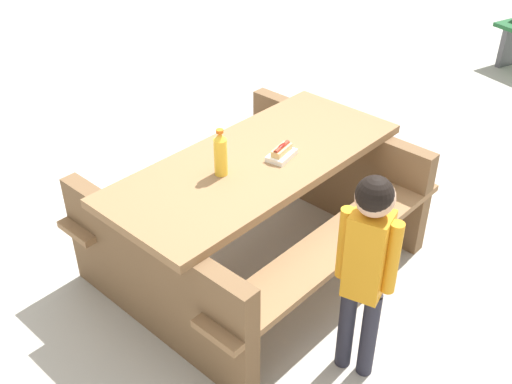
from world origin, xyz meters
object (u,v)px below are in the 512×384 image
soda_bottle (221,154)px  hotdog_tray (281,153)px  picnic_table (256,203)px  child_in_coat (367,255)px

soda_bottle → hotdog_tray: (0.32, -0.19, -0.09)m
soda_bottle → picnic_table: bearing=-16.9°
soda_bottle → child_in_coat: child_in_coat is taller
soda_bottle → child_in_coat: (-0.20, -0.94, -0.13)m
picnic_table → child_in_coat: 1.01m
picnic_table → child_in_coat: bearing=-116.5°
hotdog_tray → child_in_coat: child_in_coat is taller
picnic_table → soda_bottle: 0.50m
child_in_coat → soda_bottle: bearing=78.1°
soda_bottle → hotdog_tray: soda_bottle is taller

